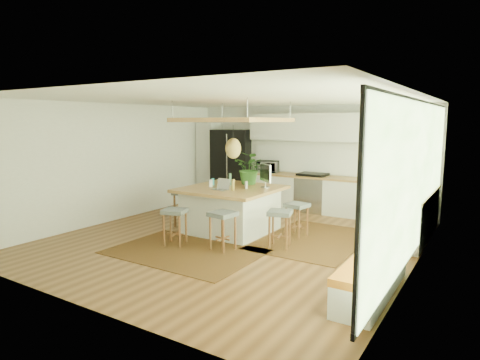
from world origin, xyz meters
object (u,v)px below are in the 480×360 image
Objects in this scene: stool_near_right at (223,231)px; microwave at (268,165)px; laptop at (220,184)px; monitor at (265,175)px; island at (231,209)px; island_plant at (250,172)px; stool_left_side at (185,210)px; stool_right_front at (280,229)px; stool_near_left at (175,226)px; fridge at (232,170)px; stool_right_back at (297,219)px.

microwave is at bearing 106.95° from stool_near_right.
monitor is at bearing 57.81° from laptop.
island_plant reaches higher than island.
stool_left_side reaches higher than stool_near_right.
laptop is 0.98m from island_plant.
laptop is (-0.01, -0.38, 0.58)m from island.
stool_near_left is at bearing -152.61° from stool_right_front.
laptop reaches higher than stool_right_front.
stool_left_side is 1.67m from island_plant.
stool_right_front is 1.23× the size of microwave.
island is 1.31m from stool_near_right.
stool_right_front is (3.13, -3.17, -0.57)m from fridge.
microwave is (0.55, 2.83, 0.76)m from stool_left_side.
stool_right_front is 0.84m from stool_right_back.
stool_near_left is 1.49m from stool_left_side.
monitor is at bearing -79.86° from microwave.
monitor reaches higher than stool_right_back.
stool_right_front is at bearing -19.60° from island.
island is 3.28× the size of microwave.
monitor is (-0.74, 0.03, 0.83)m from stool_right_back.
fridge is 2.82m from island_plant.
laptop is at bearing -74.89° from fridge.
microwave is (1.15, 0.02, 0.19)m from fridge.
island_plant is at bearing 105.26° from stool_near_right.
fridge is 2.92× the size of island_plant.
monitor is at bearing -22.65° from island_plant.
stool_right_back is 3.13m from microwave.
fridge is 3.30m from monitor.
island_plant is at bearing 77.12° from stool_near_left.
fridge is at bearing 163.90° from microwave.
fridge reaches higher than island_plant.
laptop reaches higher than stool_left_side.
microwave is 2.23m from island_plant.
stool_right_back is 1.11m from monitor.
microwave is 0.80× the size of island_plant.
island is 0.70m from laptop.
laptop is 3.13m from microwave.
fridge is 3.67× the size of microwave.
fridge is at bearing 134.57° from stool_right_front.
island_plant is (0.45, 1.97, 0.85)m from stool_near_left.
stool_right_front is (0.80, 0.67, 0.00)m from stool_near_right.
laptop is at bearing 175.38° from stool_right_front.
island_plant is (-1.27, 1.07, 0.85)m from stool_right_front.
stool_near_left is (-0.34, -1.39, -0.11)m from island.
laptop reaches higher than stool_near_left.
microwave reaches higher than island.
stool_right_front is at bearing 2.35° from laptop.
stool_near_left is at bearing -103.50° from microwave.
island_plant reaches higher than stool_left_side.
monitor is 0.53m from island_plant.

